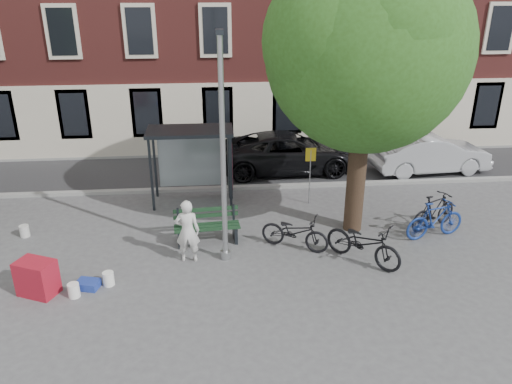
{
  "coord_description": "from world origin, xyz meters",
  "views": [
    {
      "loc": [
        -0.22,
        -12.11,
        7.13
      ],
      "look_at": [
        0.97,
        1.37,
        1.4
      ],
      "focal_mm": 35.0,
      "sensor_mm": 36.0,
      "label": 1
    }
  ],
  "objects_px": {
    "bike_c": "(363,243)",
    "bike_d": "(434,211)",
    "painter": "(187,231)",
    "bike_a": "(295,232)",
    "bus_shelter": "(202,148)",
    "notice_sign": "(310,163)",
    "car_dark": "(289,152)",
    "bench": "(207,228)",
    "red_stand": "(37,278)",
    "lamppost": "(223,164)",
    "bike_b": "(435,220)",
    "car_silver": "(430,153)"
  },
  "relations": [
    {
      "from": "car_dark",
      "to": "bus_shelter",
      "type": "bearing_deg",
      "value": 126.99
    },
    {
      "from": "bike_c",
      "to": "notice_sign",
      "type": "bearing_deg",
      "value": 55.75
    },
    {
      "from": "bus_shelter",
      "to": "bench",
      "type": "relative_size",
      "value": 1.46
    },
    {
      "from": "lamppost",
      "to": "bike_d",
      "type": "xyz_separation_m",
      "value": [
        6.5,
        1.33,
        -2.21
      ]
    },
    {
      "from": "bench",
      "to": "red_stand",
      "type": "relative_size",
      "value": 2.17
    },
    {
      "from": "lamppost",
      "to": "bus_shelter",
      "type": "distance_m",
      "value": 4.24
    },
    {
      "from": "painter",
      "to": "car_silver",
      "type": "bearing_deg",
      "value": -144.89
    },
    {
      "from": "painter",
      "to": "notice_sign",
      "type": "bearing_deg",
      "value": -137.12
    },
    {
      "from": "bike_d",
      "to": "car_dark",
      "type": "bearing_deg",
      "value": 6.41
    },
    {
      "from": "bike_a",
      "to": "notice_sign",
      "type": "height_order",
      "value": "notice_sign"
    },
    {
      "from": "bus_shelter",
      "to": "bike_a",
      "type": "distance_m",
      "value": 4.73
    },
    {
      "from": "painter",
      "to": "red_stand",
      "type": "relative_size",
      "value": 2.01
    },
    {
      "from": "bike_c",
      "to": "car_dark",
      "type": "xyz_separation_m",
      "value": [
        -0.94,
        7.34,
        0.19
      ]
    },
    {
      "from": "bike_a",
      "to": "red_stand",
      "type": "distance_m",
      "value": 6.86
    },
    {
      "from": "painter",
      "to": "bike_d",
      "type": "relative_size",
      "value": 0.95
    },
    {
      "from": "red_stand",
      "to": "lamppost",
      "type": "bearing_deg",
      "value": 15.41
    },
    {
      "from": "bench",
      "to": "lamppost",
      "type": "bearing_deg",
      "value": -69.15
    },
    {
      "from": "bike_a",
      "to": "car_silver",
      "type": "bearing_deg",
      "value": -20.37
    },
    {
      "from": "bus_shelter",
      "to": "notice_sign",
      "type": "xyz_separation_m",
      "value": [
        3.61,
        -0.61,
        -0.44
      ]
    },
    {
      "from": "bench",
      "to": "car_silver",
      "type": "xyz_separation_m",
      "value": [
        8.9,
        5.14,
        0.32
      ]
    },
    {
      "from": "lamppost",
      "to": "bike_c",
      "type": "relative_size",
      "value": 2.71
    },
    {
      "from": "bench",
      "to": "bike_c",
      "type": "distance_m",
      "value": 4.52
    },
    {
      "from": "bike_a",
      "to": "bike_b",
      "type": "height_order",
      "value": "bike_b"
    },
    {
      "from": "painter",
      "to": "bike_a",
      "type": "bearing_deg",
      "value": -170.29
    },
    {
      "from": "bike_a",
      "to": "bike_b",
      "type": "xyz_separation_m",
      "value": [
        4.27,
        0.29,
        0.06
      ]
    },
    {
      "from": "bench",
      "to": "car_dark",
      "type": "bearing_deg",
      "value": 55.57
    },
    {
      "from": "bike_a",
      "to": "car_dark",
      "type": "height_order",
      "value": "car_dark"
    },
    {
      "from": "bike_b",
      "to": "red_stand",
      "type": "xyz_separation_m",
      "value": [
        -10.92,
        -1.99,
        -0.14
      ]
    },
    {
      "from": "bench",
      "to": "car_dark",
      "type": "xyz_separation_m",
      "value": [
        3.3,
        5.79,
        0.33
      ]
    },
    {
      "from": "bike_a",
      "to": "car_silver",
      "type": "xyz_separation_m",
      "value": [
        6.39,
        5.77,
        0.25
      ]
    },
    {
      "from": "notice_sign",
      "to": "bus_shelter",
      "type": "bearing_deg",
      "value": 171.67
    },
    {
      "from": "bus_shelter",
      "to": "red_stand",
      "type": "distance_m",
      "value": 6.89
    },
    {
      "from": "bike_a",
      "to": "car_dark",
      "type": "relative_size",
      "value": 0.36
    },
    {
      "from": "bike_b",
      "to": "car_silver",
      "type": "bearing_deg",
      "value": -34.85
    },
    {
      "from": "bench",
      "to": "notice_sign",
      "type": "xyz_separation_m",
      "value": [
        3.51,
        2.45,
        1.03
      ]
    },
    {
      "from": "bike_d",
      "to": "car_dark",
      "type": "height_order",
      "value": "car_dark"
    },
    {
      "from": "car_silver",
      "to": "notice_sign",
      "type": "relative_size",
      "value": 2.33
    },
    {
      "from": "car_silver",
      "to": "bike_a",
      "type": "bearing_deg",
      "value": 127.0
    },
    {
      "from": "bike_c",
      "to": "bike_d",
      "type": "height_order",
      "value": "bike_c"
    },
    {
      "from": "painter",
      "to": "car_silver",
      "type": "distance_m",
      "value": 11.26
    },
    {
      "from": "bike_d",
      "to": "car_silver",
      "type": "distance_m",
      "value": 5.22
    },
    {
      "from": "bus_shelter",
      "to": "bike_a",
      "type": "relative_size",
      "value": 1.42
    },
    {
      "from": "bus_shelter",
      "to": "bike_a",
      "type": "bearing_deg",
      "value": -54.74
    },
    {
      "from": "bike_a",
      "to": "bike_b",
      "type": "bearing_deg",
      "value": -58.56
    },
    {
      "from": "bike_b",
      "to": "bike_c",
      "type": "bearing_deg",
      "value": 101.71
    },
    {
      "from": "bike_b",
      "to": "bike_d",
      "type": "xyz_separation_m",
      "value": [
        0.23,
        0.62,
        -0.02
      ]
    },
    {
      "from": "painter",
      "to": "bench",
      "type": "xyz_separation_m",
      "value": [
        0.51,
        1.06,
        -0.45
      ]
    },
    {
      "from": "bike_c",
      "to": "notice_sign",
      "type": "distance_m",
      "value": 4.16
    },
    {
      "from": "bike_d",
      "to": "lamppost",
      "type": "bearing_deg",
      "value": 74.04
    },
    {
      "from": "car_dark",
      "to": "bike_c",
      "type": "bearing_deg",
      "value": -174.54
    }
  ]
}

